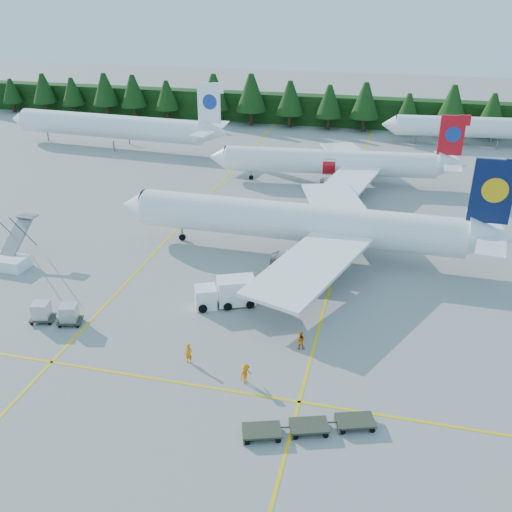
% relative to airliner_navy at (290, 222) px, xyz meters
% --- Properties ---
extents(ground, '(320.00, 320.00, 0.00)m').
position_rel_airliner_navy_xyz_m(ground, '(-0.55, -18.64, -3.66)').
color(ground, '#9C9C96').
rests_on(ground, ground).
extents(taxi_stripe_a, '(0.25, 120.00, 0.01)m').
position_rel_airliner_navy_xyz_m(taxi_stripe_a, '(-14.55, 1.36, -3.65)').
color(taxi_stripe_a, yellow).
rests_on(taxi_stripe_a, ground).
extents(taxi_stripe_b, '(0.25, 120.00, 0.01)m').
position_rel_airliner_navy_xyz_m(taxi_stripe_b, '(5.45, 1.36, -3.65)').
color(taxi_stripe_b, yellow).
rests_on(taxi_stripe_b, ground).
extents(taxi_stripe_cross, '(80.00, 0.25, 0.01)m').
position_rel_airliner_navy_xyz_m(taxi_stripe_cross, '(-0.55, -24.64, -3.65)').
color(taxi_stripe_cross, yellow).
rests_on(taxi_stripe_cross, ground).
extents(treeline_hedge, '(220.00, 4.00, 6.00)m').
position_rel_airliner_navy_xyz_m(treeline_hedge, '(-0.55, 63.36, -0.66)').
color(treeline_hedge, black).
rests_on(treeline_hedge, ground).
extents(airliner_navy, '(41.84, 34.43, 12.17)m').
position_rel_airliner_navy_xyz_m(airliner_navy, '(0.00, 0.00, 0.00)').
color(airliner_navy, white).
rests_on(airliner_navy, ground).
extents(airliner_red, '(36.54, 29.95, 10.63)m').
position_rel_airliner_navy_xyz_m(airliner_red, '(0.58, 25.19, -0.46)').
color(airliner_red, white).
rests_on(airliner_red, ground).
extents(airliner_far_left, '(42.28, 6.78, 12.29)m').
position_rel_airliner_navy_xyz_m(airliner_far_left, '(-41.09, 36.53, 0.20)').
color(airliner_far_left, white).
rests_on(airliner_far_left, ground).
extents(airliner_far_right, '(37.62, 6.99, 10.94)m').
position_rel_airliner_navy_xyz_m(airliner_far_right, '(25.04, 53.26, -0.23)').
color(airliner_far_right, white).
rests_on(airliner_far_right, ground).
extents(airstairs, '(4.87, 6.61, 4.27)m').
position_rel_airliner_navy_xyz_m(airstairs, '(-28.37, -10.44, -2.73)').
color(airstairs, white).
rests_on(airstairs, ground).
extents(service_truck, '(5.88, 4.07, 2.67)m').
position_rel_airliner_navy_xyz_m(service_truck, '(-3.61, -12.73, -2.33)').
color(service_truck, silver).
rests_on(service_truck, ground).
extents(dolly_train, '(8.91, 4.78, 0.15)m').
position_rel_airliner_navy_xyz_m(dolly_train, '(6.58, -27.37, -3.18)').
color(dolly_train, '#383D2C').
rests_on(dolly_train, ground).
extents(uld_pair, '(4.97, 2.22, 1.56)m').
position_rel_airliner_navy_xyz_m(uld_pair, '(-17.31, -19.28, -2.60)').
color(uld_pair, '#383D2C').
rests_on(uld_pair, ground).
extents(crew_a, '(0.67, 0.49, 1.72)m').
position_rel_airliner_navy_xyz_m(crew_a, '(-3.88, -22.05, -2.80)').
color(crew_a, orange).
rests_on(crew_a, ground).
extents(crew_b, '(0.87, 0.74, 1.59)m').
position_rel_airliner_navy_xyz_m(crew_b, '(4.37, -18.05, -2.86)').
color(crew_b, '#E06804').
rests_on(crew_b, ground).
extents(crew_c, '(0.78, 0.84, 1.69)m').
position_rel_airliner_navy_xyz_m(crew_c, '(1.14, -23.45, -2.81)').
color(crew_c, orange).
rests_on(crew_c, ground).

